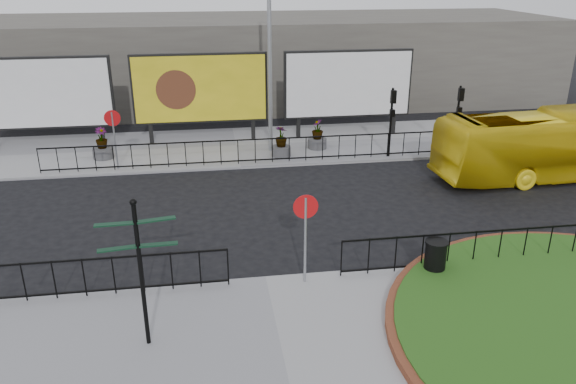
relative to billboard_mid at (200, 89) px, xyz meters
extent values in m
plane|color=black|center=(1.50, -12.97, -2.60)|extent=(90.00, 90.00, 0.00)
cube|color=gray|center=(1.50, -0.97, -2.54)|extent=(44.00, 6.00, 0.12)
cylinder|color=gray|center=(-3.50, -3.57, -1.28)|extent=(0.07, 0.07, 2.40)
cylinder|color=#B00B0E|center=(-3.50, -3.57, -0.33)|extent=(0.64, 0.03, 0.64)
cylinder|color=white|center=(-3.50, -3.55, -0.33)|extent=(0.50, 0.03, 0.50)
cylinder|color=gray|center=(2.50, -13.37, -1.28)|extent=(0.07, 0.07, 2.40)
cylinder|color=#B00B0E|center=(2.50, -13.37, -0.33)|extent=(0.64, 0.03, 0.64)
cylinder|color=white|center=(2.50, -13.35, -0.33)|extent=(0.50, 0.03, 0.50)
cube|color=black|center=(-4.60, 0.03, -1.98)|extent=(0.18, 0.18, 1.00)
cube|color=black|center=(-7.00, 0.03, 0.02)|extent=(6.20, 0.25, 3.20)
cube|color=white|center=(-7.00, -0.13, 0.02)|extent=(6.00, 0.06, 3.00)
cube|color=black|center=(-2.40, 0.03, -1.98)|extent=(0.18, 0.18, 1.00)
cube|color=black|center=(2.40, 0.03, -1.98)|extent=(0.18, 0.18, 1.00)
cube|color=black|center=(0.00, 0.03, 0.02)|extent=(6.20, 0.25, 3.20)
cube|color=yellow|center=(0.00, -0.13, 0.02)|extent=(6.00, 0.06, 3.00)
cube|color=black|center=(4.60, 0.03, -1.98)|extent=(0.18, 0.18, 1.00)
cube|color=black|center=(9.40, 0.03, -1.98)|extent=(0.18, 0.18, 1.00)
cube|color=black|center=(7.00, 0.03, 0.02)|extent=(6.20, 0.25, 3.20)
cube|color=white|center=(7.00, -0.13, 0.02)|extent=(6.00, 0.06, 3.00)
cylinder|color=gray|center=(3.00, -1.97, 2.02)|extent=(0.18, 0.18, 9.00)
cylinder|color=black|center=(8.00, -3.57, -0.98)|extent=(0.10, 0.10, 3.00)
cube|color=black|center=(8.00, -3.69, 0.17)|extent=(0.22, 0.18, 0.55)
cube|color=black|center=(8.00, -3.69, -0.53)|extent=(0.20, 0.16, 0.30)
cylinder|color=black|center=(11.00, -3.57, -0.98)|extent=(0.10, 0.10, 3.00)
cube|color=black|center=(11.00, -3.69, 0.17)|extent=(0.22, 0.18, 0.55)
cube|color=black|center=(11.00, -3.69, -0.53)|extent=(0.20, 0.16, 0.30)
cube|color=#5A574F|center=(1.50, 9.03, -0.10)|extent=(40.00, 10.00, 5.00)
cylinder|color=black|center=(-1.38, -15.42, -0.81)|extent=(0.09, 0.09, 3.33)
sphere|color=black|center=(-1.38, -15.42, 0.91)|extent=(0.15, 0.15, 0.15)
cube|color=black|center=(-1.80, -15.43, 0.46)|extent=(0.79, 0.17, 0.03)
cube|color=black|center=(-0.97, -15.34, 0.46)|extent=(0.79, 0.28, 0.03)
cube|color=black|center=(-1.80, -15.47, -0.08)|extent=(0.79, 0.25, 0.03)
cube|color=black|center=(-0.97, -15.40, -0.08)|extent=(0.79, 0.17, 0.03)
cylinder|color=black|center=(6.00, -13.57, -2.00)|extent=(0.57, 0.57, 0.95)
cylinder|color=black|center=(6.00, -13.57, -1.50)|extent=(0.61, 0.61, 0.06)
imported|color=gold|center=(13.72, -6.77, -1.25)|extent=(9.82, 2.85, 2.70)
cylinder|color=#4C4C4F|center=(-4.31, -1.97, -2.25)|extent=(0.88, 0.88, 0.46)
imported|color=#1F4E15|center=(-4.31, -1.97, -1.57)|extent=(0.70, 0.70, 0.90)
cylinder|color=#4C4C4F|center=(3.36, -2.85, -2.26)|extent=(0.84, 0.84, 0.44)
imported|color=#1F4E15|center=(3.36, -2.85, -1.58)|extent=(0.72, 0.72, 0.92)
cylinder|color=#4C4C4F|center=(5.14, -1.97, -2.26)|extent=(0.86, 0.86, 0.45)
imported|color=#1F4E15|center=(5.14, -1.97, -1.58)|extent=(0.54, 0.54, 0.90)
camera|label=1|loc=(0.12, -26.03, 5.28)|focal=35.00mm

